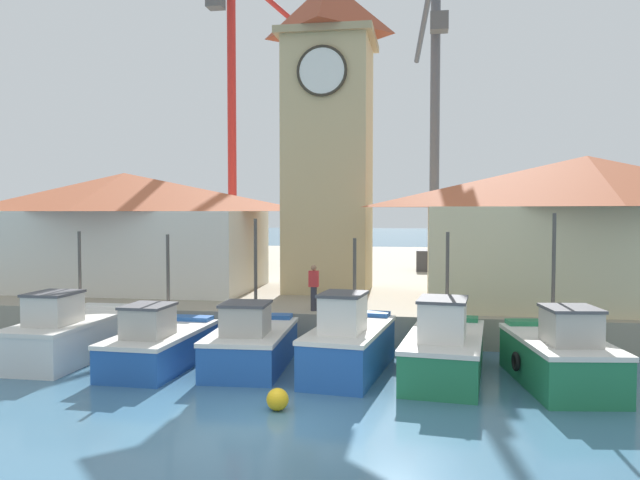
{
  "coord_description": "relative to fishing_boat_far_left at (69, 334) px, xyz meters",
  "views": [
    {
      "loc": [
        3.46,
        -12.71,
        4.59
      ],
      "look_at": [
        -0.35,
        10.01,
        3.5
      ],
      "focal_mm": 35.0,
      "sensor_mm": 36.0,
      "label": 1
    }
  ],
  "objects": [
    {
      "name": "fishing_boat_left_outer",
      "position": [
        3.16,
        -0.44,
        -0.1
      ],
      "size": [
        2.13,
        4.52,
        3.88
      ],
      "color": "#2356A8",
      "rests_on": "ground"
    },
    {
      "name": "ground_plane",
      "position": [
        7.32,
        -4.79,
        -0.77
      ],
      "size": [
        300.0,
        300.0,
        0.0
      ],
      "primitive_type": "plane",
      "color": "teal"
    },
    {
      "name": "fishing_boat_center",
      "position": [
        11.37,
        -0.13,
        -0.0
      ],
      "size": [
        2.54,
        5.21,
        3.98
      ],
      "color": "#237A4C",
      "rests_on": "ground"
    },
    {
      "name": "warehouse_left",
      "position": [
        -2.57,
        8.81,
        2.96
      ],
      "size": [
        12.17,
        6.62,
        5.22
      ],
      "color": "silver",
      "rests_on": "quay_wharf"
    },
    {
      "name": "clock_tower",
      "position": [
        6.63,
        9.59,
        7.36
      ],
      "size": [
        4.07,
        4.07,
        15.11
      ],
      "color": "tan",
      "rests_on": "quay_wharf"
    },
    {
      "name": "quay_wharf",
      "position": [
        7.32,
        23.22,
        -0.24
      ],
      "size": [
        120.0,
        40.0,
        1.06
      ],
      "primitive_type": "cube",
      "color": "#9E937F",
      "rests_on": "ground"
    },
    {
      "name": "fishing_boat_left_inner",
      "position": [
        5.81,
        -0.0,
        -0.07
      ],
      "size": [
        2.32,
        4.43,
        4.35
      ],
      "color": "#2356A8",
      "rests_on": "ground"
    },
    {
      "name": "port_crane_near",
      "position": [
        11.3,
        20.01,
        6.98
      ],
      "size": [
        2.38,
        10.27,
        18.3
      ],
      "color": "#353539",
      "rests_on": "quay_wharf"
    },
    {
      "name": "port_crane_far",
      "position": [
        -1.34,
        21.33,
        7.93
      ],
      "size": [
        4.72,
        8.02,
        19.37
      ],
      "color": "maroon",
      "rests_on": "quay_wharf"
    },
    {
      "name": "fishing_boat_mid_right",
      "position": [
        14.31,
        -0.57,
        0.01
      ],
      "size": [
        2.63,
        4.58,
        4.52
      ],
      "color": "#237A4C",
      "rests_on": "ground"
    },
    {
      "name": "mooring_buoy",
      "position": [
        7.49,
        -3.75,
        -0.51
      ],
      "size": [
        0.52,
        0.52,
        0.52
      ],
      "primitive_type": "sphere",
      "color": "gold",
      "rests_on": "ground"
    },
    {
      "name": "fishing_boat_far_left",
      "position": [
        0.0,
        0.0,
        0.0
      ],
      "size": [
        2.13,
        4.89,
        3.93
      ],
      "color": "silver",
      "rests_on": "ground"
    },
    {
      "name": "warehouse_right",
      "position": [
        16.7,
        6.93,
        3.13
      ],
      "size": [
        11.93,
        6.6,
        5.55
      ],
      "color": "beige",
      "rests_on": "quay_wharf"
    },
    {
      "name": "dock_worker_near_tower",
      "position": [
        6.96,
        3.96,
        1.14
      ],
      "size": [
        0.34,
        0.22,
        1.62
      ],
      "color": "#33333D",
      "rests_on": "quay_wharf"
    },
    {
      "name": "fishing_boat_mid_left",
      "position": [
        8.72,
        -0.21,
        0.05
      ],
      "size": [
        2.38,
        4.74,
        3.79
      ],
      "color": "#2356A8",
      "rests_on": "ground"
    }
  ]
}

